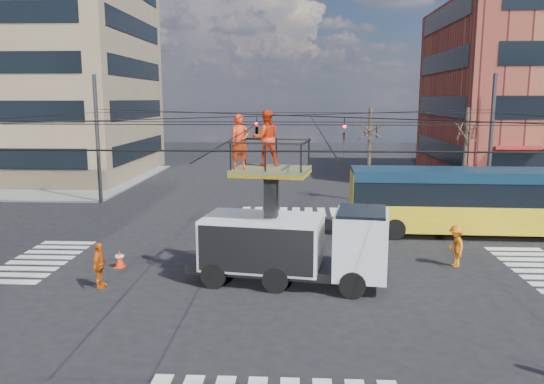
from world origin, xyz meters
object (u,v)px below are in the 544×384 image
(utility_truck, at_px, (293,227))
(traffic_cone, at_px, (120,259))
(city_bus, at_px, (489,200))
(worker_ground, at_px, (99,265))
(flagger, at_px, (456,246))

(utility_truck, height_order, traffic_cone, utility_truck)
(city_bus, distance_m, worker_ground, 18.01)
(traffic_cone, height_order, flagger, flagger)
(city_bus, height_order, flagger, city_bus)
(city_bus, relative_size, flagger, 8.00)
(city_bus, xyz_separation_m, worker_ground, (-16.06, -8.12, -0.92))
(utility_truck, height_order, flagger, utility_truck)
(traffic_cone, relative_size, flagger, 0.42)
(city_bus, height_order, worker_ground, city_bus)
(flagger, bearing_deg, worker_ground, -84.07)
(utility_truck, relative_size, traffic_cone, 10.39)
(utility_truck, distance_m, traffic_cone, 7.11)
(utility_truck, height_order, worker_ground, utility_truck)
(city_bus, xyz_separation_m, flagger, (-2.96, -5.05, -0.90))
(utility_truck, xyz_separation_m, traffic_cone, (-6.79, 1.30, -1.68))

